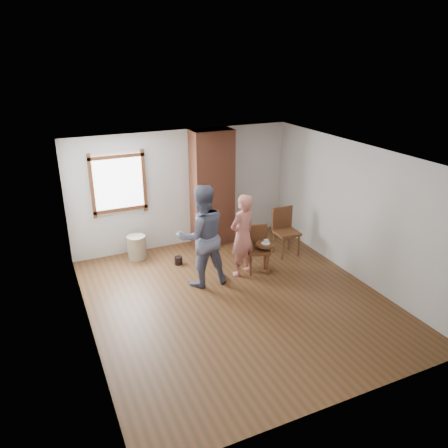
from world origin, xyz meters
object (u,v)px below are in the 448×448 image
at_px(dining_chair_right, 285,228).
at_px(person_pink, 243,235).
at_px(dining_chair_left, 257,246).
at_px(side_table, 265,252).
at_px(stoneware_crock, 137,247).
at_px(man, 202,236).

xyz_separation_m(dining_chair_right, person_pink, (-1.26, -0.48, 0.25)).
relative_size(dining_chair_left, side_table, 1.55).
height_order(stoneware_crock, dining_chair_right, dining_chair_right).
xyz_separation_m(stoneware_crock, man, (0.88, -1.58, 0.72)).
distance_m(dining_chair_left, person_pink, 0.47).
height_order(stoneware_crock, man, man).
xyz_separation_m(man, person_pink, (0.85, 0.02, -0.15)).
distance_m(dining_chair_right, person_pink, 1.38).
height_order(dining_chair_left, dining_chair_right, dining_chair_right).
relative_size(stoneware_crock, person_pink, 0.31).
bearing_deg(dining_chair_right, dining_chair_left, -152.79).
distance_m(side_table, person_pink, 0.65).
relative_size(dining_chair_right, side_table, 1.71).
relative_size(dining_chair_right, man, 0.53).
bearing_deg(side_table, dining_chair_left, 139.87).
xyz_separation_m(dining_chair_left, man, (-1.20, -0.06, 0.46)).
distance_m(dining_chair_left, dining_chair_right, 1.02).
distance_m(man, person_pink, 0.86).
relative_size(stoneware_crock, dining_chair_right, 0.49).
xyz_separation_m(side_table, man, (-1.33, 0.05, 0.58)).
xyz_separation_m(dining_chair_left, dining_chair_right, (0.91, 0.45, 0.06)).
height_order(stoneware_crock, person_pink, person_pink).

